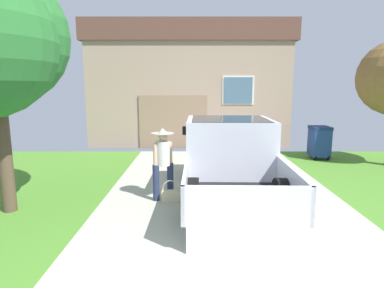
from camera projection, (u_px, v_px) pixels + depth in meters
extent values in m
cube|color=#B7B6A3|center=(220.00, 189.00, 7.84)|extent=(5.20, 9.00, 0.06)
cube|color=silver|center=(231.00, 188.00, 7.15)|extent=(1.86, 5.11, 0.42)
cube|color=silver|center=(229.00, 146.00, 7.46)|extent=(1.94, 1.90, 1.28)
cube|color=#1E2833|center=(230.00, 130.00, 7.39)|extent=(1.71, 1.74, 0.54)
cube|color=silver|center=(224.00, 149.00, 9.00)|extent=(1.93, 1.18, 0.61)
cube|color=black|center=(239.00, 201.00, 5.63)|extent=(1.95, 2.11, 0.06)
cube|color=silver|center=(186.00, 185.00, 5.61)|extent=(0.10, 2.07, 0.62)
cube|color=silver|center=(293.00, 186.00, 5.56)|extent=(0.10, 2.07, 0.62)
cube|color=silver|center=(248.00, 207.00, 4.60)|extent=(1.91, 0.10, 0.62)
cube|color=black|center=(185.00, 131.00, 8.08)|extent=(0.10, 0.18, 0.20)
cylinder|color=black|center=(195.00, 161.00, 8.90)|extent=(0.28, 0.81, 0.80)
cylinder|color=#9E9EA3|center=(195.00, 161.00, 8.90)|extent=(0.29, 0.45, 0.44)
cylinder|color=black|center=(254.00, 161.00, 8.87)|extent=(0.28, 0.81, 0.80)
cylinder|color=#9E9EA3|center=(254.00, 161.00, 8.87)|extent=(0.29, 0.45, 0.44)
cylinder|color=black|center=(192.00, 199.00, 5.86)|extent=(0.28, 0.81, 0.80)
cylinder|color=#9E9EA3|center=(192.00, 199.00, 5.86)|extent=(0.29, 0.45, 0.44)
cylinder|color=black|center=(283.00, 200.00, 5.83)|extent=(0.28, 0.81, 0.80)
cylinder|color=#9E9EA3|center=(283.00, 200.00, 5.83)|extent=(0.29, 0.45, 0.44)
cylinder|color=navy|center=(157.00, 183.00, 6.91)|extent=(0.14, 0.14, 0.79)
cylinder|color=navy|center=(171.00, 180.00, 7.08)|extent=(0.14, 0.14, 0.79)
cylinder|color=silver|center=(164.00, 153.00, 6.89)|extent=(0.30, 0.30, 0.53)
cylinder|color=beige|center=(156.00, 157.00, 6.80)|extent=(0.09, 0.09, 0.57)
cylinder|color=beige|center=(171.00, 155.00, 6.99)|extent=(0.09, 0.09, 0.57)
sphere|color=beige|center=(163.00, 135.00, 6.82)|extent=(0.21, 0.21, 0.21)
cylinder|color=#BCB2A3|center=(163.00, 133.00, 6.81)|extent=(0.49, 0.49, 0.01)
cone|color=#BCB2A3|center=(163.00, 131.00, 6.80)|extent=(0.22, 0.22, 0.11)
cube|color=beige|center=(171.00, 196.00, 6.88)|extent=(0.39, 0.15, 0.25)
torus|color=beige|center=(171.00, 188.00, 6.85)|extent=(0.35, 0.02, 0.35)
cube|color=tan|center=(190.00, 94.00, 15.09)|extent=(8.11, 5.10, 4.17)
cube|color=brown|center=(190.00, 39.00, 14.65)|extent=(8.43, 5.30, 0.83)
cube|color=#93755B|center=(174.00, 122.00, 12.73)|extent=(2.69, 0.06, 2.10)
cube|color=slate|center=(239.00, 90.00, 12.51)|extent=(1.10, 0.05, 1.00)
cube|color=silver|center=(239.00, 90.00, 12.52)|extent=(1.23, 0.02, 1.12)
cylinder|color=brown|center=(6.00, 153.00, 6.19)|extent=(0.26, 0.26, 2.34)
cube|color=navy|center=(320.00, 143.00, 10.96)|extent=(0.58, 0.68, 0.92)
cube|color=navy|center=(321.00, 128.00, 10.87)|extent=(0.60, 0.71, 0.10)
cylinder|color=black|center=(316.00, 158.00, 10.77)|extent=(0.05, 0.18, 0.18)
cylinder|color=black|center=(329.00, 158.00, 10.77)|extent=(0.05, 0.18, 0.18)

